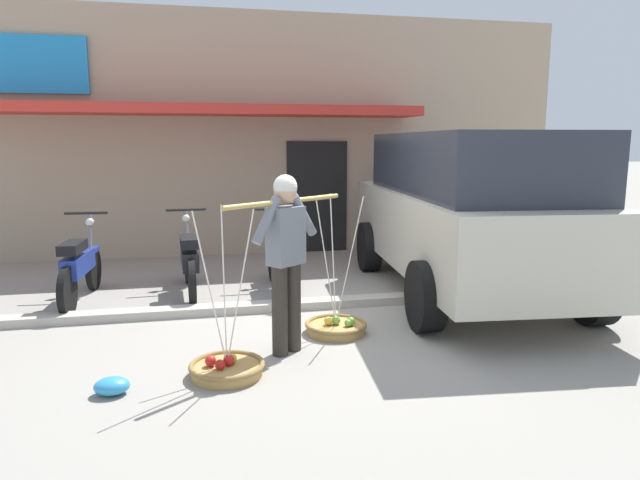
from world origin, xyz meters
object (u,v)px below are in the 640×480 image
object	(u,v)px
motorcycle_third_in_row	(279,259)
parked_truck	(465,209)
motorcycle_nearest_shop	(80,267)
plastic_litter_bag	(112,386)
motorcycle_second_in_row	(189,261)
fruit_vendor	(286,252)
fruit_basket_right_side	(227,367)
fruit_basket_left_side	(336,326)

from	to	relation	value
motorcycle_third_in_row	parked_truck	bearing A→B (deg)	-12.91
motorcycle_nearest_shop	plastic_litter_bag	xyz separation A→B (m)	(0.75, -2.86, -0.38)
motorcycle_second_in_row	motorcycle_third_in_row	world-z (taller)	same
parked_truck	motorcycle_nearest_shop	bearing A→B (deg)	173.12
fruit_vendor	motorcycle_second_in_row	bearing A→B (deg)	111.54
fruit_basket_right_side	motorcycle_third_in_row	distance (m)	2.79
motorcycle_nearest_shop	motorcycle_third_in_row	xyz separation A→B (m)	(2.49, -0.04, 0.00)
motorcycle_nearest_shop	plastic_litter_bag	bearing A→B (deg)	-75.27
fruit_basket_right_side	motorcycle_third_in_row	bearing A→B (deg)	72.61
motorcycle_third_in_row	parked_truck	size ratio (longest dim) A/B	0.37
fruit_vendor	plastic_litter_bag	size ratio (longest dim) A/B	6.05
motorcycle_nearest_shop	parked_truck	bearing A→B (deg)	-6.88
fruit_basket_left_side	parked_truck	size ratio (longest dim) A/B	0.29
fruit_basket_left_side	plastic_litter_bag	world-z (taller)	fruit_basket_left_side
plastic_litter_bag	motorcycle_third_in_row	bearing A→B (deg)	58.31
motorcycle_nearest_shop	parked_truck	world-z (taller)	parked_truck
fruit_vendor	plastic_litter_bag	xyz separation A→B (m)	(-1.50, -0.63, -0.91)
fruit_basket_right_side	plastic_litter_bag	size ratio (longest dim) A/B	5.18
fruit_basket_left_side	fruit_basket_right_side	distance (m)	1.48
motorcycle_third_in_row	parked_truck	xyz separation A→B (m)	(2.37, -0.54, 0.68)
fruit_vendor	motorcycle_nearest_shop	bearing A→B (deg)	135.29
motorcycle_second_in_row	motorcycle_third_in_row	size ratio (longest dim) A/B	1.00
fruit_basket_left_side	motorcycle_nearest_shop	world-z (taller)	fruit_basket_left_side
fruit_basket_right_side	fruit_vendor	bearing A→B (deg)	36.89
motorcycle_third_in_row	parked_truck	world-z (taller)	parked_truck
fruit_vendor	parked_truck	xyz separation A→B (m)	(2.60, 1.65, 0.15)
motorcycle_second_in_row	plastic_litter_bag	world-z (taller)	motorcycle_second_in_row
fruit_basket_left_side	plastic_litter_bag	bearing A→B (deg)	-152.99
motorcycle_second_in_row	parked_truck	size ratio (longest dim) A/B	0.37
fruit_vendor	motorcycle_nearest_shop	distance (m)	3.22
fruit_vendor	motorcycle_nearest_shop	size ratio (longest dim) A/B	0.93
fruit_vendor	motorcycle_third_in_row	world-z (taller)	fruit_vendor
fruit_basket_right_side	motorcycle_third_in_row	xyz separation A→B (m)	(0.83, 2.63, 0.38)
parked_truck	fruit_basket_left_side	bearing A→B (deg)	-149.10
motorcycle_nearest_shop	motorcycle_second_in_row	size ratio (longest dim) A/B	1.00
motorcycle_third_in_row	plastic_litter_bag	distance (m)	3.33
fruit_basket_left_side	motorcycle_third_in_row	size ratio (longest dim) A/B	0.80
fruit_vendor	parked_truck	distance (m)	3.09
motorcycle_third_in_row	plastic_litter_bag	size ratio (longest dim) A/B	6.50
fruit_basket_left_side	plastic_litter_bag	distance (m)	2.35
fruit_basket_left_side	fruit_basket_right_side	bearing A→B (deg)	-143.15
motorcycle_nearest_shop	motorcycle_second_in_row	xyz separation A→B (m)	(1.33, 0.12, 0.00)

